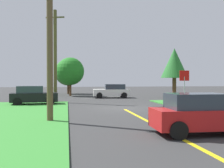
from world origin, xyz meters
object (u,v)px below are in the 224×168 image
Objects in this scene: parked_car_near_building at (33,95)px; car_approaching_junction at (112,91)px; car_behind_on_main_road at (201,114)px; pine_tree_center at (174,63)px; stop_sign at (184,81)px; utility_pole_near at (50,47)px; utility_pole_mid at (55,55)px; oak_tree_right at (70,71)px; oak_tree_left at (68,72)px.

parked_car_near_building is 11.12m from car_approaching_junction.
car_behind_on_main_road and parked_car_near_building have the same top height.
car_behind_on_main_road is 22.19m from pine_tree_center.
utility_pole_near is (-9.76, -5.34, 1.77)m from stop_sign.
parked_car_near_building is at bearing -21.82° from stop_sign.
parked_car_near_building is at bearing 101.72° from utility_pole_near.
utility_pole_mid is at bearing -161.68° from pine_tree_center.
oak_tree_right is (-8.49, 16.40, 1.22)m from stop_sign.
utility_pole_near is 21.37m from pine_tree_center.
car_approaching_junction is at bearing 70.45° from utility_pole_near.
utility_pole_mid is 14.60m from pine_tree_center.
car_behind_on_main_road is 0.54× the size of utility_pole_near.
parked_car_near_building is at bearing -105.18° from oak_tree_right.
car_approaching_junction is (8.13, 7.58, 0.00)m from parked_car_near_building.
utility_pole_mid is (-6.37, -5.36, 3.67)m from car_approaching_junction.
parked_car_near_building is 17.35m from pine_tree_center.
parked_car_near_building is (-11.77, 4.32, -1.23)m from stop_sign.
pine_tree_center reaches higher than car_approaching_junction.
car_approaching_junction is at bearing 40.08° from utility_pole_mid.
stop_sign is 0.54× the size of oak_tree_left.
pine_tree_center is 1.16× the size of oak_tree_right.
pine_tree_center is at bearing -40.15° from oak_tree_left.
oak_tree_right is at bearing -87.25° from oak_tree_left.
utility_pole_mid reaches higher than car_behind_on_main_road.
oak_tree_left is at bearing 100.64° from car_behind_on_main_road.
utility_pole_mid reaches higher than car_approaching_junction.
utility_pole_mid is 1.72× the size of oak_tree_right.
oak_tree_right reaches higher than car_behind_on_main_road.
parked_car_near_building and car_approaching_junction have the same top height.
oak_tree_left is 16.49m from pine_tree_center.
stop_sign reaches higher than parked_car_near_building.
car_behind_on_main_road is at bearing -79.45° from oak_tree_right.
oak_tree_left reaches higher than car_approaching_junction.
utility_pole_mid is at bearing -34.83° from stop_sign.
pine_tree_center reaches higher than oak_tree_left.
pine_tree_center is at bearing 18.32° from utility_pole_mid.
utility_pole_mid reaches higher than oak_tree_left.
car_approaching_junction is 8.22m from pine_tree_center.
stop_sign is at bearing -62.63° from oak_tree_right.
utility_pole_near is 21.79m from oak_tree_right.
car_approaching_junction is 0.82× the size of oak_tree_left.
oak_tree_left is at bearing 139.85° from pine_tree_center.
utility_pole_near is 1.39× the size of oak_tree_left.
oak_tree_left is at bearing 92.75° from oak_tree_right.
oak_tree_right is at bearing 86.65° from utility_pole_near.
car_behind_on_main_road is 16.00m from parked_car_near_building.
stop_sign is 10.24m from car_behind_on_main_road.
pine_tree_center reaches higher than car_behind_on_main_road.
oak_tree_left is at bearing -69.75° from stop_sign.
oak_tree_right is (1.27, 21.74, -0.55)m from utility_pole_near.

